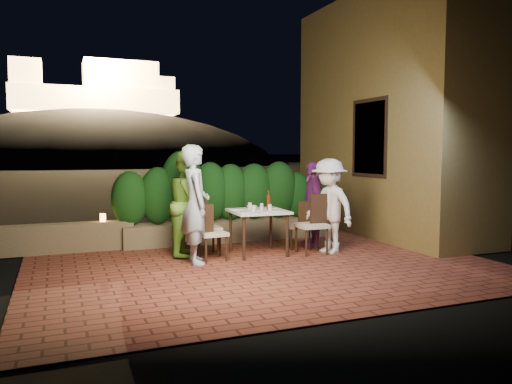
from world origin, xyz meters
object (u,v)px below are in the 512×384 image
chair_left_front (212,232)px  diner_white (329,206)px  chair_right_front (312,224)px  beer_bottle (269,200)px  chair_left_back (206,227)px  diner_purple (313,204)px  parapet_lamp (103,218)px  dining_table (258,232)px  diner_green (189,203)px  chair_right_back (299,225)px  bowl (252,207)px  diner_blue (195,204)px

chair_left_front → diner_white: bearing=-9.7°
chair_right_front → beer_bottle: bearing=-24.6°
chair_left_back → chair_right_front: (1.69, -0.57, 0.04)m
diner_purple → diner_white: bearing=16.1°
parapet_lamp → dining_table: bearing=-29.8°
dining_table → diner_white: diner_white is taller
chair_left_front → beer_bottle: bearing=5.1°
diner_purple → diner_green: bearing=-77.0°
chair_right_back → chair_left_front: bearing=29.4°
chair_right_front → diner_white: diner_white is taller
parapet_lamp → diner_purple: bearing=-17.8°
dining_table → chair_left_front: (-0.87, -0.18, 0.08)m
diner_purple → dining_table: bearing=-62.8°
beer_bottle → bowl: 0.36m
dining_table → chair_right_back: size_ratio=1.07×
beer_bottle → diner_purple: 1.01m
bowl → chair_right_back: size_ratio=0.21×
chair_right_front → chair_right_back: 0.49m
chair_right_front → parapet_lamp: 3.68m
diner_blue → diner_white: 2.34m
dining_table → bowl: 0.48m
diner_blue → parapet_lamp: size_ratio=13.18×
chair_right_front → diner_purple: size_ratio=0.65×
chair_right_front → diner_blue: diner_blue is taller
chair_right_front → diner_white: (0.32, -0.04, 0.30)m
chair_right_front → diner_green: bearing=-17.5°
chair_left_front → diner_purple: diner_purple is taller
chair_right_back → parapet_lamp: chair_right_back is taller
chair_right_back → diner_purple: size_ratio=0.55×
chair_right_back → parapet_lamp: size_ratio=6.08×
dining_table → chair_right_front: (0.86, -0.31, 0.14)m
beer_bottle → chair_left_back: 1.15m
diner_blue → parapet_lamp: 2.10m
diner_white → chair_left_front: bearing=-109.3°
bowl → diner_blue: size_ratio=0.10×
diner_white → parapet_lamp: (-3.58, 1.72, -0.24)m
chair_left_front → diner_white: diner_white is taller
bowl → diner_blue: 1.28m
chair_right_back → diner_white: bearing=138.1°
beer_bottle → diner_purple: size_ratio=0.21×
diner_blue → diner_green: bearing=-0.9°
beer_bottle → parapet_lamp: 2.96m
chair_left_front → diner_white: (2.04, -0.16, 0.35)m
dining_table → diner_green: (-1.10, 0.35, 0.50)m
chair_right_back → dining_table: bearing=29.4°
chair_left_back → parapet_lamp: chair_left_back is taller
diner_blue → bowl: bearing=-60.7°
bowl → diner_purple: size_ratio=0.12×
diner_blue → parapet_lamp: diner_blue is taller
bowl → beer_bottle: bearing=-52.9°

